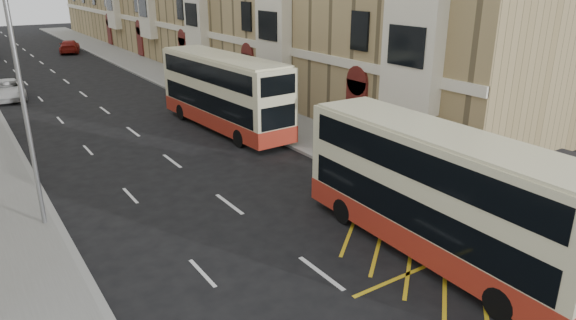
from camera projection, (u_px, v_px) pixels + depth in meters
pavement_right at (202, 90)px, 40.07m from camera, size 4.00×120.00×0.15m
kerb_right at (178, 93)px, 39.03m from camera, size 0.25×120.00×0.15m
kerb_left at (0, 116)px, 32.77m from camera, size 0.25×120.00×0.15m
road_markings at (55, 73)px, 47.67m from camera, size 10.00×110.00×0.01m
guard_railing at (423, 185)px, 19.91m from camera, size 0.06×6.56×1.01m
street_lamp_near at (25, 100)px, 16.95m from camera, size 0.93×0.18×8.00m
double_decker_front at (438, 194)px, 15.95m from camera, size 2.65×10.39×4.12m
double_decker_rear at (224, 92)px, 29.44m from camera, size 3.06×10.89×4.30m
pedestrian_mid at (516, 178)px, 20.28m from camera, size 0.92×0.79×1.67m
pedestrian_far at (431, 172)px, 20.57m from camera, size 1.17×0.74×1.85m
white_van at (7, 90)px, 37.29m from camera, size 2.70×5.16×1.39m
car_red at (69, 46)px, 59.68m from camera, size 3.25×5.40×1.46m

